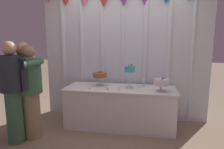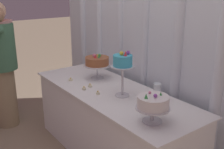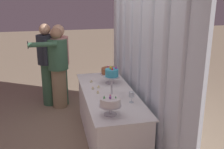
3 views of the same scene
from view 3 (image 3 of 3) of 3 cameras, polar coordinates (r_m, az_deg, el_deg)
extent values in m
plane|color=gray|center=(4.20, -1.97, -13.34)|extent=(24.00, 24.00, 0.00)
cube|color=silver|center=(3.83, 6.31, 6.08)|extent=(3.29, 0.04, 2.80)
cylinder|color=silver|center=(5.02, 1.36, 8.83)|extent=(0.10, 0.10, 2.80)
cylinder|color=silver|center=(4.64, 2.58, 8.10)|extent=(0.09, 0.09, 2.80)
cylinder|color=silver|center=(4.23, 4.10, 7.20)|extent=(0.07, 0.07, 2.80)
cylinder|color=silver|center=(3.84, 5.90, 6.11)|extent=(0.07, 0.07, 2.80)
cylinder|color=silver|center=(3.44, 8.20, 4.71)|extent=(0.10, 0.10, 2.80)
cylinder|color=silver|center=(3.04, 11.16, 2.88)|extent=(0.10, 0.10, 2.80)
cylinder|color=silver|center=(2.66, 14.82, 0.61)|extent=(0.06, 0.06, 2.80)
cube|color=white|center=(4.05, -0.62, -8.78)|extent=(1.94, 0.68, 0.72)
cube|color=white|center=(3.90, -0.64, -3.91)|extent=(1.99, 0.73, 0.01)
cylinder|color=silver|center=(4.28, -0.47, -1.74)|extent=(0.14, 0.14, 0.01)
cylinder|color=silver|center=(4.26, -0.48, -0.80)|extent=(0.02, 0.02, 0.14)
cylinder|color=silver|center=(4.23, -0.48, 0.15)|extent=(0.31, 0.31, 0.01)
cylinder|color=#995633|center=(4.22, -0.48, 0.77)|extent=(0.26, 0.26, 0.09)
cone|color=green|center=(4.17, -0.40, 1.43)|extent=(0.03, 0.03, 0.04)
sphere|color=green|center=(4.21, -0.04, 1.57)|extent=(0.03, 0.03, 0.03)
cone|color=yellow|center=(4.24, -0.18, 1.64)|extent=(0.02, 0.02, 0.03)
sphere|color=pink|center=(4.22, -0.81, 1.65)|extent=(0.04, 0.04, 0.04)
cone|color=#DB333D|center=(4.18, -0.88, 1.50)|extent=(0.03, 0.03, 0.04)
cylinder|color=silver|center=(3.74, -0.05, -4.62)|extent=(0.13, 0.13, 0.01)
cylinder|color=silver|center=(3.69, -0.05, -2.57)|extent=(0.02, 0.02, 0.27)
cylinder|color=silver|center=(3.64, -0.06, -0.47)|extent=(0.23, 0.23, 0.01)
cylinder|color=#3DB2D1|center=(3.63, -0.06, 0.37)|extent=(0.18, 0.18, 0.10)
cone|color=#DB333D|center=(3.57, 0.07, 1.34)|extent=(0.03, 0.03, 0.05)
sphere|color=purple|center=(3.61, 0.82, 1.43)|extent=(0.04, 0.04, 0.04)
sphere|color=green|center=(3.63, -0.07, 1.44)|extent=(0.03, 0.03, 0.03)
sphere|color=yellow|center=(3.60, -0.27, 1.42)|extent=(0.04, 0.04, 0.04)
cylinder|color=silver|center=(3.23, -0.36, -8.35)|extent=(0.15, 0.15, 0.01)
cylinder|color=silver|center=(3.20, -0.37, -7.44)|extent=(0.03, 0.03, 0.10)
cylinder|color=silver|center=(3.18, -0.37, -6.53)|extent=(0.27, 0.27, 0.01)
cylinder|color=white|center=(3.16, -0.37, -5.71)|extent=(0.24, 0.24, 0.09)
sphere|color=purple|center=(3.11, -0.39, -4.90)|extent=(0.03, 0.03, 0.03)
cone|color=green|center=(3.13, 0.78, -4.76)|extent=(0.02, 0.02, 0.03)
sphere|color=pink|center=(3.19, -0.36, -4.42)|extent=(0.02, 0.02, 0.02)
cone|color=green|center=(3.12, -1.67, -4.73)|extent=(0.03, 0.03, 0.04)
cylinder|color=silver|center=(3.57, 4.10, -5.85)|extent=(0.06, 0.06, 0.00)
cylinder|color=silver|center=(3.55, 4.12, -5.26)|extent=(0.01, 0.01, 0.08)
cylinder|color=silver|center=(3.52, 4.14, -4.17)|extent=(0.07, 0.07, 0.07)
cylinder|color=beige|center=(4.34, -4.38, -1.52)|extent=(0.05, 0.05, 0.01)
sphere|color=#F9CC4C|center=(4.33, -4.39, -1.30)|extent=(0.01, 0.01, 0.01)
cylinder|color=beige|center=(4.07, -2.85, -2.72)|extent=(0.04, 0.04, 0.02)
sphere|color=#F9CC4C|center=(4.06, -2.86, -2.45)|extent=(0.01, 0.01, 0.01)
cylinder|color=beige|center=(4.03, -4.06, -2.97)|extent=(0.04, 0.04, 0.02)
sphere|color=#F9CC4C|center=(4.02, -4.07, -2.69)|extent=(0.01, 0.01, 0.01)
cylinder|color=beige|center=(3.87, -3.00, -3.84)|extent=(0.04, 0.04, 0.02)
sphere|color=#F9CC4C|center=(3.86, -3.00, -3.57)|extent=(0.01, 0.01, 0.01)
cylinder|color=#3D6B4C|center=(5.31, -10.64, -2.07)|extent=(0.31, 0.31, 0.81)
cylinder|color=#D6938E|center=(5.13, -11.05, 4.95)|extent=(0.43, 0.43, 0.52)
sphere|color=tan|center=(5.06, -11.29, 9.05)|extent=(0.23, 0.23, 0.23)
cylinder|color=#D6938E|center=(5.33, -11.84, 5.26)|extent=(0.08, 0.08, 0.45)
cylinder|color=#D6938E|center=(4.93, -10.19, 4.41)|extent=(0.08, 0.08, 0.45)
cylinder|color=#9E8966|center=(5.22, -11.03, -2.80)|extent=(0.27, 0.27, 0.75)
cylinder|color=#3D6B4C|center=(5.03, -11.45, 4.19)|extent=(0.38, 0.38, 0.55)
sphere|color=#A37556|center=(4.96, -11.71, 8.47)|extent=(0.21, 0.21, 0.21)
cube|color=#232328|center=(5.03, -13.40, 4.37)|extent=(0.04, 0.01, 0.35)
cylinder|color=#3D6B4C|center=(5.26, -11.54, 4.67)|extent=(0.08, 0.08, 0.48)
cylinder|color=#3D6B4C|center=(4.76, -14.44, 6.15)|extent=(0.08, 0.48, 0.08)
cube|color=black|center=(4.78, -17.35, 5.94)|extent=(0.06, 0.02, 0.12)
cylinder|color=#3D6B4C|center=(5.36, -13.21, -2.00)|extent=(0.25, 0.25, 0.82)
cylinder|color=#282D38|center=(5.18, -13.72, 5.14)|extent=(0.35, 0.35, 0.54)
sphere|color=tan|center=(5.11, -14.02, 9.23)|extent=(0.21, 0.21, 0.21)
cylinder|color=#282D38|center=(5.39, -13.67, 5.52)|extent=(0.08, 0.08, 0.48)
cylinder|color=#282D38|center=(4.97, -13.77, 4.55)|extent=(0.08, 0.08, 0.48)
camera|label=1|loc=(4.09, -52.81, 2.45)|focal=31.27mm
camera|label=2|loc=(1.72, -38.88, 0.24)|focal=44.54mm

